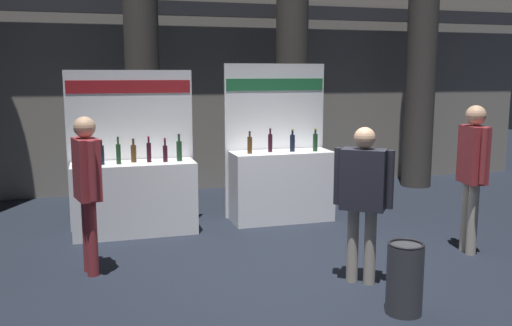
% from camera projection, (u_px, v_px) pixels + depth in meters
% --- Properties ---
extents(ground_plane, '(27.33, 27.33, 0.00)m').
position_uv_depth(ground_plane, '(300.00, 274.00, 6.19)').
color(ground_plane, black).
extents(hall_colonnade, '(13.67, 1.43, 6.09)m').
position_uv_depth(hall_colonnade, '(210.00, 33.00, 10.20)').
color(hall_colonnade, gray).
rests_on(hall_colonnade, ground_plane).
extents(exhibitor_booth_0, '(1.75, 0.66, 2.25)m').
position_uv_depth(exhibitor_booth_0, '(134.00, 191.00, 7.71)').
color(exhibitor_booth_0, white).
rests_on(exhibitor_booth_0, ground_plane).
extents(exhibitor_booth_1, '(1.58, 0.66, 2.35)m').
position_uv_depth(exhibitor_booth_1, '(281.00, 179.00, 8.41)').
color(exhibitor_booth_1, white).
rests_on(exhibitor_booth_1, ground_plane).
extents(trash_bin, '(0.34, 0.34, 0.68)m').
position_uv_depth(trash_bin, '(405.00, 278.00, 5.13)').
color(trash_bin, '#38383D').
rests_on(trash_bin, ground_plane).
extents(visitor_0, '(0.28, 0.55, 1.83)m').
position_uv_depth(visitor_0, '(473.00, 165.00, 6.76)').
color(visitor_0, '#ADA393').
rests_on(visitor_0, ground_plane).
extents(visitor_4, '(0.31, 0.56, 1.75)m').
position_uv_depth(visitor_4, '(87.00, 181.00, 6.05)').
color(visitor_4, maroon).
rests_on(visitor_4, ground_plane).
extents(visitor_5, '(0.52, 0.48, 1.66)m').
position_uv_depth(visitor_5, '(363.00, 190.00, 5.78)').
color(visitor_5, '#ADA393').
rests_on(visitor_5, ground_plane).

